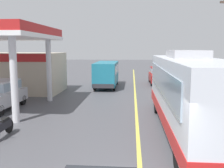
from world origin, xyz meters
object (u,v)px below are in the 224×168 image
at_px(car_at_pump, 1,93).
at_px(car_trailing_behind_bus, 158,75).
at_px(coach_bus_main, 190,94).
at_px(minibus_opposing_lane, 107,72).
at_px(motorcycle_parked_forecourt, 2,127).

distance_m(car_at_pump, car_trailing_behind_bus, 16.38).
bearing_deg(coach_bus_main, car_at_pump, 162.29).
xyz_separation_m(coach_bus_main, car_at_pump, (-10.69, 3.41, -0.71)).
distance_m(minibus_opposing_lane, car_trailing_behind_bus, 5.86).
relative_size(minibus_opposing_lane, motorcycle_parked_forecourt, 3.41).
bearing_deg(car_at_pump, coach_bus_main, -17.71).
height_order(coach_bus_main, car_trailing_behind_bus, coach_bus_main).
xyz_separation_m(motorcycle_parked_forecourt, car_trailing_behind_bus, (8.25, 17.07, 0.57)).
bearing_deg(motorcycle_parked_forecourt, car_trailing_behind_bus, 64.20).
xyz_separation_m(car_at_pump, motorcycle_parked_forecourt, (2.59, -4.79, -0.57)).
bearing_deg(coach_bus_main, minibus_opposing_lane, 111.22).
bearing_deg(minibus_opposing_lane, motorcycle_parked_forecourt, -101.76).
xyz_separation_m(car_at_pump, car_trailing_behind_bus, (10.84, 12.28, 0.00)).
height_order(minibus_opposing_lane, motorcycle_parked_forecourt, minibus_opposing_lane).
relative_size(motorcycle_parked_forecourt, car_trailing_behind_bus, 0.43).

